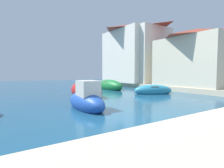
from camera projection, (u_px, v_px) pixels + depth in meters
The scene contains 9 objects.
ground at pixel (144, 118), 7.83m from camera, with size 80.00×80.00×0.00m, color navy.
quay_promenade at pixel (206, 104), 9.87m from camera, with size 44.00×32.00×0.50m.
moored_boat_2 at pixel (153, 90), 16.44m from camera, with size 3.64×2.77×1.12m.
moored_boat_3 at pixel (85, 91), 14.87m from camera, with size 1.79×4.69×1.60m.
moored_boat_4 at pixel (86, 101), 9.76m from camera, with size 1.48×3.74×1.82m.
moored_boat_5 at pixel (109, 86), 21.07m from camera, with size 1.81×4.98×1.46m.
waterfront_building_main at pixel (196, 57), 19.44m from camera, with size 6.12×7.79×6.18m.
waterfront_building_annex at pixel (137, 53), 27.46m from camera, with size 5.63×9.59×8.66m.
waterfront_building_far at pixel (135, 53), 27.89m from camera, with size 7.31×8.65×8.99m.
Camera 1 is at (-5.41, -5.67, 1.99)m, focal length 28.64 mm.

